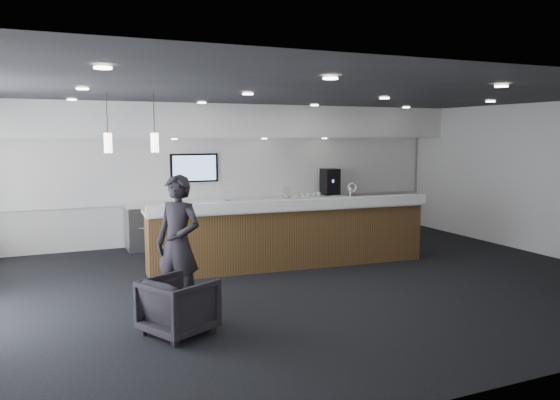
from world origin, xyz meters
name	(u,v)px	position (x,y,z in m)	size (l,w,h in m)	color
ground	(318,281)	(0.00, 0.00, 0.00)	(10.00, 10.00, 0.00)	black
ceiling	(320,94)	(0.00, 0.00, 3.00)	(10.00, 8.00, 0.02)	black
back_wall	(236,173)	(0.00, 4.00, 1.50)	(10.00, 0.02, 3.00)	silver
right_wall	(545,179)	(5.00, 0.00, 1.50)	(0.02, 8.00, 3.00)	silver
soffit_bulkhead	(243,121)	(0.00, 3.55, 2.65)	(10.00, 0.90, 0.70)	white
alcove_panel	(237,169)	(0.00, 3.97, 1.60)	(9.80, 0.06, 1.40)	white
back_credenza	(242,220)	(0.00, 3.64, 0.48)	(5.06, 0.66, 0.95)	gray
wall_tv	(194,168)	(-1.00, 3.91, 1.65)	(1.05, 0.08, 0.62)	black
pendant_left	(157,143)	(-2.40, 0.80, 2.25)	(0.12, 0.12, 0.30)	#FAE5C3
pendant_right	(109,143)	(-3.10, 0.80, 2.25)	(0.12, 0.12, 0.30)	#FAE5C3
ceiling_can_lights	(320,96)	(0.00, 0.00, 2.97)	(7.00, 5.00, 0.02)	white
service_counter	(290,235)	(0.01, 1.14, 0.58)	(5.17, 1.22, 1.49)	#482E18
coffee_machine	(330,182)	(2.20, 3.62, 1.26)	(0.36, 0.48, 0.62)	black
info_sign_left	(228,196)	(-0.34, 3.56, 1.05)	(0.15, 0.02, 0.20)	silver
info_sign_right	(287,192)	(1.03, 3.52, 1.07)	(0.19, 0.02, 0.25)	silver
armchair	(179,306)	(-2.62, -1.40, 0.35)	(0.74, 0.76, 0.69)	black
lounge_guest	(178,243)	(-2.40, -0.51, 0.92)	(0.67, 0.44, 1.84)	black
cup_0	(319,194)	(1.85, 3.52, 0.99)	(0.09, 0.09, 0.08)	white
cup_1	(313,194)	(1.71, 3.52, 0.99)	(0.09, 0.09, 0.08)	white
cup_2	(308,195)	(1.57, 3.52, 0.99)	(0.09, 0.09, 0.08)	white
cup_3	(303,195)	(1.43, 3.52, 0.99)	(0.09, 0.09, 0.08)	white
cup_4	(297,195)	(1.29, 3.52, 0.99)	(0.09, 0.09, 0.08)	white
cup_5	(292,195)	(1.15, 3.52, 0.99)	(0.09, 0.09, 0.08)	white
cup_6	(286,196)	(1.01, 3.52, 0.99)	(0.09, 0.09, 0.08)	white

